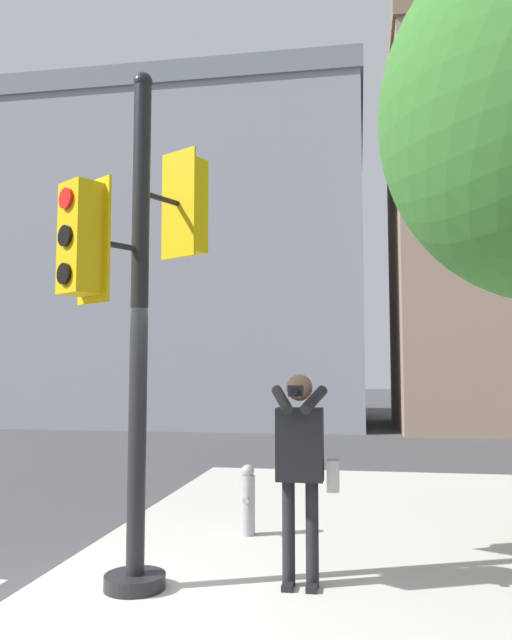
% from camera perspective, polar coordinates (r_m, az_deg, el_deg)
% --- Properties ---
extents(sidewalk_corner, '(8.00, 8.00, 0.16)m').
position_cam_1_polar(sidewalk_corner, '(8.15, 18.55, -17.89)').
color(sidewalk_corner, '#BCB7AD').
rests_on(sidewalk_corner, ground_plane).
extents(traffic_signal_pole, '(0.98, 1.38, 4.46)m').
position_cam_1_polar(traffic_signal_pole, '(5.50, -10.68, 2.73)').
color(traffic_signal_pole, black).
rests_on(traffic_signal_pole, sidewalk_corner).
extents(person_photographer, '(0.58, 0.54, 1.78)m').
position_cam_1_polar(person_photographer, '(5.46, 4.17, -12.41)').
color(person_photographer, black).
rests_on(person_photographer, sidewalk_corner).
extents(fire_hydrant, '(0.16, 0.22, 0.77)m').
position_cam_1_polar(fire_hydrant, '(7.22, -0.76, -16.13)').
color(fire_hydrant, '#99999E').
rests_on(fire_hydrant, sidewalk_corner).
extents(building_left, '(14.31, 11.10, 13.07)m').
position_cam_1_polar(building_left, '(27.25, -5.36, 4.77)').
color(building_left, gray).
rests_on(building_left, ground_plane).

